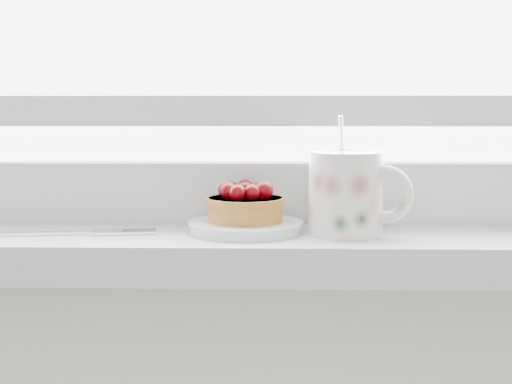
{
  "coord_description": "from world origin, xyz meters",
  "views": [
    {
      "loc": [
        -0.0,
        1.13,
        1.07
      ],
      "look_at": [
        -0.03,
        1.88,
        0.98
      ],
      "focal_mm": 50.0,
      "sensor_mm": 36.0,
      "label": 1
    }
  ],
  "objects_px": {
    "raspberry_tart": "(245,204)",
    "fork": "(54,233)",
    "saucer": "(245,227)",
    "floral_mug": "(348,192)"
  },
  "relations": [
    {
      "from": "saucer",
      "to": "floral_mug",
      "type": "relative_size",
      "value": 0.99
    },
    {
      "from": "raspberry_tart",
      "to": "fork",
      "type": "xyz_separation_m",
      "value": [
        -0.2,
        -0.02,
        -0.03
      ]
    },
    {
      "from": "raspberry_tart",
      "to": "floral_mug",
      "type": "relative_size",
      "value": 0.67
    },
    {
      "from": "saucer",
      "to": "floral_mug",
      "type": "distance_m",
      "value": 0.12
    },
    {
      "from": "floral_mug",
      "to": "fork",
      "type": "relative_size",
      "value": 0.59
    },
    {
      "from": "raspberry_tart",
      "to": "fork",
      "type": "height_order",
      "value": "raspberry_tart"
    },
    {
      "from": "raspberry_tart",
      "to": "fork",
      "type": "relative_size",
      "value": 0.4
    },
    {
      "from": "saucer",
      "to": "floral_mug",
      "type": "height_order",
      "value": "floral_mug"
    },
    {
      "from": "saucer",
      "to": "fork",
      "type": "relative_size",
      "value": 0.59
    },
    {
      "from": "raspberry_tart",
      "to": "floral_mug",
      "type": "distance_m",
      "value": 0.11
    }
  ]
}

